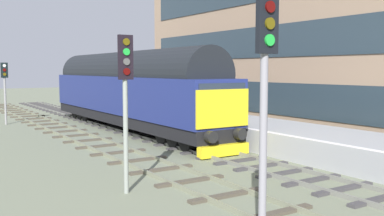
{
  "coord_description": "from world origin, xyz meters",
  "views": [
    {
      "loc": [
        -10.84,
        -19.49,
        3.63
      ],
      "look_at": [
        0.2,
        -2.25,
        1.83
      ],
      "focal_mm": 41.19,
      "sensor_mm": 36.0,
      "label": 1
    }
  ],
  "objects_px": {
    "signal_post_mid": "(126,91)",
    "platform_number_sign": "(229,95)",
    "signal_post_far": "(5,85)",
    "signal_post_near": "(265,85)",
    "waiting_passenger": "(240,102)",
    "diesel_locomotive": "(128,89)"
  },
  "relations": [
    {
      "from": "signal_post_far",
      "to": "platform_number_sign",
      "type": "xyz_separation_m",
      "value": [
        7.53,
        -14.28,
        -0.23
      ]
    },
    {
      "from": "platform_number_sign",
      "to": "waiting_passenger",
      "type": "distance_m",
      "value": 1.21
    },
    {
      "from": "diesel_locomotive",
      "to": "signal_post_near",
      "type": "xyz_separation_m",
      "value": [
        -5.63,
        -18.22,
        0.86
      ]
    },
    {
      "from": "signal_post_mid",
      "to": "platform_number_sign",
      "type": "distance_m",
      "value": 9.02
    },
    {
      "from": "signal_post_mid",
      "to": "platform_number_sign",
      "type": "bearing_deg",
      "value": 33.2
    },
    {
      "from": "diesel_locomotive",
      "to": "signal_post_far",
      "type": "bearing_deg",
      "value": 129.23
    },
    {
      "from": "platform_number_sign",
      "to": "waiting_passenger",
      "type": "relative_size",
      "value": 1.29
    },
    {
      "from": "signal_post_mid",
      "to": "platform_number_sign",
      "type": "relative_size",
      "value": 2.18
    },
    {
      "from": "signal_post_near",
      "to": "signal_post_mid",
      "type": "relative_size",
      "value": 1.12
    },
    {
      "from": "signal_post_far",
      "to": "signal_post_mid",
      "type": "bearing_deg",
      "value": -90.0
    },
    {
      "from": "signal_post_mid",
      "to": "platform_number_sign",
      "type": "xyz_separation_m",
      "value": [
        7.53,
        4.93,
        -0.6
      ]
    },
    {
      "from": "diesel_locomotive",
      "to": "waiting_passenger",
      "type": "distance_m",
      "value": 7.51
    },
    {
      "from": "platform_number_sign",
      "to": "signal_post_near",
      "type": "bearing_deg",
      "value": -124.8
    },
    {
      "from": "signal_post_near",
      "to": "platform_number_sign",
      "type": "distance_m",
      "value": 13.23
    },
    {
      "from": "signal_post_mid",
      "to": "signal_post_far",
      "type": "height_order",
      "value": "signal_post_mid"
    },
    {
      "from": "signal_post_mid",
      "to": "platform_number_sign",
      "type": "height_order",
      "value": "signal_post_mid"
    },
    {
      "from": "signal_post_mid",
      "to": "waiting_passenger",
      "type": "bearing_deg",
      "value": 32.33
    },
    {
      "from": "signal_post_mid",
      "to": "signal_post_far",
      "type": "relative_size",
      "value": 1.13
    },
    {
      "from": "diesel_locomotive",
      "to": "platform_number_sign",
      "type": "height_order",
      "value": "diesel_locomotive"
    },
    {
      "from": "signal_post_mid",
      "to": "signal_post_far",
      "type": "bearing_deg",
      "value": 90.0
    },
    {
      "from": "signal_post_near",
      "to": "signal_post_far",
      "type": "xyz_separation_m",
      "value": [
        -0.0,
        25.12,
        -0.71
      ]
    },
    {
      "from": "signal_post_near",
      "to": "waiting_passenger",
      "type": "xyz_separation_m",
      "value": [
        8.56,
        11.33,
        -1.36
      ]
    }
  ]
}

